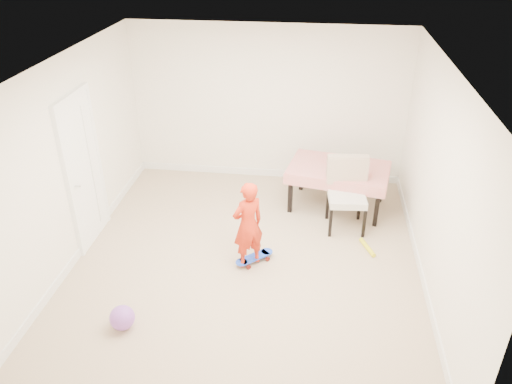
# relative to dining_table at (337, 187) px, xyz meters

# --- Properties ---
(ground) EXTENTS (5.00, 5.00, 0.00)m
(ground) POSITION_rel_dining_table_xyz_m (-1.19, -1.59, -0.34)
(ground) COLOR tan
(ground) RESTS_ON ground
(ceiling) EXTENTS (4.50, 5.00, 0.04)m
(ceiling) POSITION_rel_dining_table_xyz_m (-1.19, -1.59, 2.24)
(ceiling) COLOR white
(ceiling) RESTS_ON wall_back
(wall_back) EXTENTS (4.50, 0.04, 2.60)m
(wall_back) POSITION_rel_dining_table_xyz_m (-1.19, 0.89, 0.96)
(wall_back) COLOR white
(wall_back) RESTS_ON ground
(wall_front) EXTENTS (4.50, 0.04, 2.60)m
(wall_front) POSITION_rel_dining_table_xyz_m (-1.19, -4.07, 0.96)
(wall_front) COLOR white
(wall_front) RESTS_ON ground
(wall_left) EXTENTS (0.04, 5.00, 2.60)m
(wall_left) POSITION_rel_dining_table_xyz_m (-3.42, -1.59, 0.96)
(wall_left) COLOR white
(wall_left) RESTS_ON ground
(wall_right) EXTENTS (0.04, 5.00, 2.60)m
(wall_right) POSITION_rel_dining_table_xyz_m (1.04, -1.59, 0.96)
(wall_right) COLOR white
(wall_right) RESTS_ON ground
(door) EXTENTS (0.11, 0.94, 2.11)m
(door) POSITION_rel_dining_table_xyz_m (-3.41, -1.29, 0.68)
(door) COLOR white
(door) RESTS_ON ground
(baseboard_back) EXTENTS (4.50, 0.02, 0.12)m
(baseboard_back) POSITION_rel_dining_table_xyz_m (-1.19, 0.90, -0.28)
(baseboard_back) COLOR white
(baseboard_back) RESTS_ON ground
(baseboard_left) EXTENTS (0.02, 5.00, 0.12)m
(baseboard_left) POSITION_rel_dining_table_xyz_m (-3.43, -1.59, -0.28)
(baseboard_left) COLOR white
(baseboard_left) RESTS_ON ground
(baseboard_right) EXTENTS (0.02, 5.00, 0.12)m
(baseboard_right) POSITION_rel_dining_table_xyz_m (1.05, -1.59, -0.28)
(baseboard_right) COLOR white
(baseboard_right) RESTS_ON ground
(dining_table) EXTENTS (1.62, 1.19, 0.69)m
(dining_table) POSITION_rel_dining_table_xyz_m (0.00, 0.00, 0.00)
(dining_table) COLOR #A90F09
(dining_table) RESTS_ON ground
(dining_chair) EXTENTS (0.63, 0.71, 1.06)m
(dining_chair) POSITION_rel_dining_table_xyz_m (0.12, -0.59, 0.18)
(dining_chair) COLOR white
(dining_chair) RESTS_ON ground
(skateboard) EXTENTS (0.55, 0.53, 0.08)m
(skateboard) POSITION_rel_dining_table_xyz_m (-1.08, -1.58, -0.30)
(skateboard) COLOR blue
(skateboard) RESTS_ON ground
(child) EXTENTS (0.51, 0.49, 1.18)m
(child) POSITION_rel_dining_table_xyz_m (-1.15, -1.66, 0.25)
(child) COLOR red
(child) RESTS_ON ground
(balloon) EXTENTS (0.28, 0.28, 0.28)m
(balloon) POSITION_rel_dining_table_xyz_m (-2.37, -2.96, -0.20)
(balloon) COLOR purple
(balloon) RESTS_ON ground
(foam_toy) EXTENTS (0.21, 0.39, 0.06)m
(foam_toy) POSITION_rel_dining_table_xyz_m (0.42, -1.11, -0.31)
(foam_toy) COLOR yellow
(foam_toy) RESTS_ON ground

